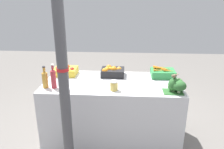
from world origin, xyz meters
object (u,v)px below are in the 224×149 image
Objects in this scene: orange_crate at (112,71)px; juice_bottle_cloudy at (63,79)px; carrot_crate at (163,73)px; apple_crate at (65,70)px; broccoli_pile at (176,85)px; juice_bottle_ruby at (53,78)px; juice_bottle_amber at (45,79)px; support_pole at (63,80)px; sparrow_bird at (174,76)px; pickle_jar at (114,86)px.

orange_crate is 1.17× the size of juice_bottle_cloudy.
orange_crate is at bearing -179.68° from carrot_crate.
broccoli_pile is (1.42, -0.50, 0.02)m from apple_crate.
apple_crate is at bearing 102.88° from juice_bottle_cloudy.
juice_bottle_ruby reaches higher than juice_bottle_cloudy.
juice_bottle_amber reaches higher than broccoli_pile.
support_pole reaches higher than orange_crate.
apple_crate is 1.48m from sparrow_bird.
broccoli_pile is (1.17, 0.41, -0.19)m from support_pole.
support_pole is 1.25m from broccoli_pile.
broccoli_pile is at bearing -1.20° from juice_bottle_cloudy.
juice_bottle_ruby is (0.10, -0.00, 0.01)m from juice_bottle_amber.
juice_bottle_amber reaches higher than orange_crate.
pickle_jar is (-0.63, -0.50, 0.00)m from carrot_crate.
apple_crate is 0.48m from juice_bottle_ruby.
pickle_jar is at bearing -1.47° from juice_bottle_amber.
support_pole reaches higher than carrot_crate.
support_pole is at bearing -26.69° from sparrow_bird.
juice_bottle_ruby reaches higher than orange_crate.
orange_crate is 1.06× the size of juice_bottle_ruby.
orange_crate is (0.66, -0.00, 0.00)m from apple_crate.
broccoli_pile reaches higher than pickle_jar.
carrot_crate is at bearing 21.21° from juice_bottle_cloudy.
support_pole is 8.26× the size of juice_bottle_cloudy.
juice_bottle_amber is 0.82m from pickle_jar.
support_pole is 0.49m from juice_bottle_cloudy.
apple_crate is at bearing 89.49° from juice_bottle_ruby.
support_pole is 7.06× the size of carrot_crate.
pickle_jar is at bearing 179.48° from broccoli_pile.
pickle_jar is (0.72, -0.02, -0.07)m from juice_bottle_ruby.
juice_bottle_amber is at bearing 178.97° from broccoli_pile.
pickle_jar is at bearing -34.94° from apple_crate.
broccoli_pile is 0.91× the size of juice_bottle_cloudy.
sparrow_bird is (1.39, -0.02, 0.07)m from juice_bottle_ruby.
support_pole is at bearing -74.71° from apple_crate.
juice_bottle_ruby is 0.11m from juice_bottle_cloudy.
pickle_jar is (0.82, -0.02, -0.05)m from juice_bottle_amber.
juice_bottle_amber is (-0.36, 0.44, -0.16)m from support_pole.
apple_crate is 2.92× the size of sparrow_bird.
juice_bottle_cloudy is (0.11, -0.48, 0.05)m from apple_crate.
juice_bottle_amber is at bearing -148.06° from orange_crate.
juice_bottle_cloudy is 1.28m from sparrow_bird.
support_pole reaches higher than apple_crate.
orange_crate is 0.89m from sparrow_bird.
apple_crate is 1.17× the size of juice_bottle_cloudy.
orange_crate is 1.00× the size of carrot_crate.
pickle_jar is (0.71, -0.50, -0.00)m from apple_crate.
orange_crate is 0.69m from carrot_crate.
support_pole is 0.59m from juice_bottle_amber.
sparrow_bird reaches higher than pickle_jar.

